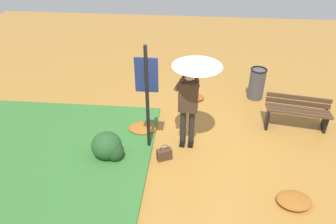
{
  "coord_description": "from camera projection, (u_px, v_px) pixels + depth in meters",
  "views": [
    {
      "loc": [
        -0.15,
        -5.62,
        4.53
      ],
      "look_at": [
        -0.66,
        -0.05,
        0.85
      ],
      "focal_mm": 35.64,
      "sensor_mm": 36.0,
      "label": 1
    }
  ],
  "objects": [
    {
      "name": "grass_verge",
      "position": [
        33.0,
        156.0,
        6.83
      ],
      "size": [
        4.8,
        4.0,
        0.05
      ],
      "color": "#387533",
      "rests_on": "ground_plane"
    },
    {
      "name": "park_bench",
      "position": [
        297.0,
        112.0,
        7.51
      ],
      "size": [
        1.4,
        0.58,
        0.75
      ],
      "color": "black",
      "rests_on": "ground_plane"
    },
    {
      "name": "leaf_pile_far_path",
      "position": [
        294.0,
        200.0,
        5.78
      ],
      "size": [
        0.6,
        0.48,
        0.13
      ],
      "color": "#A86023",
      "rests_on": "ground_plane"
    },
    {
      "name": "info_sign_post",
      "position": [
        147.0,
        87.0,
        6.33
      ],
      "size": [
        0.44,
        0.07,
        2.3
      ],
      "color": "black",
      "rests_on": "ground_plane"
    },
    {
      "name": "trash_bin",
      "position": [
        257.0,
        83.0,
        8.6
      ],
      "size": [
        0.42,
        0.42,
        0.83
      ],
      "color": "#4C4C51",
      "rests_on": "ground_plane"
    },
    {
      "name": "shrub_cluster",
      "position": [
        108.0,
        147.0,
        6.7
      ],
      "size": [
        0.67,
        0.61,
        0.55
      ],
      "color": "#285628",
      "rests_on": "ground_plane"
    },
    {
      "name": "leaf_pile_by_bench",
      "position": [
        142.0,
        128.0,
        7.56
      ],
      "size": [
        0.63,
        0.51,
        0.14
      ],
      "color": "#A86023",
      "rests_on": "ground_plane"
    },
    {
      "name": "person_with_umbrella",
      "position": [
        193.0,
        80.0,
        6.36
      ],
      "size": [
        0.96,
        0.96,
        2.04
      ],
      "color": "#2D2823",
      "rests_on": "ground_plane"
    },
    {
      "name": "ground_plane",
      "position": [
        199.0,
        145.0,
        7.15
      ],
      "size": [
        18.0,
        18.0,
        0.0
      ],
      "primitive_type": "plane",
      "color": "#B27A33"
    },
    {
      "name": "handbag",
      "position": [
        164.0,
        154.0,
        6.72
      ],
      "size": [
        0.33,
        0.25,
        0.37
      ],
      "color": "#4C3323",
      "rests_on": "ground_plane"
    },
    {
      "name": "leaf_pile_near_person",
      "position": [
        195.0,
        97.0,
        8.73
      ],
      "size": [
        0.48,
        0.38,
        0.1
      ],
      "color": "#B74C1E",
      "rests_on": "ground_plane"
    }
  ]
}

